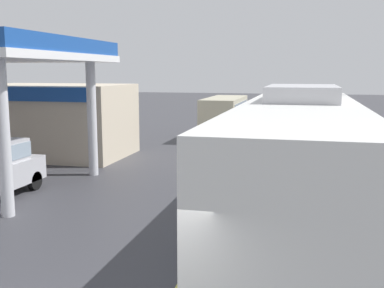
# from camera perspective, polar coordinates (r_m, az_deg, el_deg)

# --- Properties ---
(ground) EXTENTS (120.00, 120.00, 0.00)m
(ground) POSITION_cam_1_polar(r_m,az_deg,el_deg) (25.33, 8.77, -0.28)
(ground) COLOR #38383D
(lane_divider_stripe) EXTENTS (0.16, 50.00, 0.01)m
(lane_divider_stripe) POSITION_cam_1_polar(r_m,az_deg,el_deg) (20.43, 7.48, -2.46)
(lane_divider_stripe) COLOR #D8CC4C
(lane_divider_stripe) RESTS_ON ground
(coach_bus_main) EXTENTS (2.60, 11.04, 3.69)m
(coach_bus_main) POSITION_cam_1_polar(r_m,az_deg,el_deg) (10.55, 13.00, -3.89)
(coach_bus_main) COLOR white
(coach_bus_main) RESTS_ON ground
(gas_station_roadside) EXTENTS (9.10, 11.95, 5.10)m
(gas_station_roadside) POSITION_cam_1_polar(r_m,az_deg,el_deg) (21.36, -19.45, 4.70)
(gas_station_roadside) COLOR #194799
(gas_station_roadside) RESTS_ON ground
(minibus_opposing_lane) EXTENTS (2.04, 6.13, 2.44)m
(minibus_opposing_lane) POSITION_cam_1_polar(r_m,az_deg,el_deg) (28.26, 4.02, 3.76)
(minibus_opposing_lane) COLOR #BFB799
(minibus_opposing_lane) RESTS_ON ground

